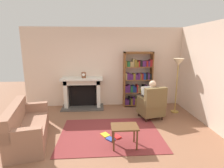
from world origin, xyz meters
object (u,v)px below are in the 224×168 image
(fireplace, at_px, (83,91))
(sofa_floral, at_px, (27,128))
(mantel_clock, at_px, (84,75))
(bookshelf, at_px, (138,80))
(seated_reader, at_px, (150,97))
(armchair_reading, at_px, (152,105))
(side_table, at_px, (125,129))
(floor_lamp, at_px, (178,67))

(fireplace, xyz_separation_m, sofa_floral, (-1.05, -2.17, -0.24))
(mantel_clock, height_order, bookshelf, bookshelf)
(seated_reader, bearing_deg, bookshelf, -95.61)
(mantel_clock, distance_m, armchair_reading, 2.39)
(armchair_reading, distance_m, seated_reader, 0.23)
(mantel_clock, xyz_separation_m, bookshelf, (1.84, 0.14, -0.23))
(bookshelf, bearing_deg, armchair_reading, -81.44)
(armchair_reading, xyz_separation_m, sofa_floral, (-3.13, -1.02, -0.10))
(fireplace, xyz_separation_m, mantel_clock, (0.06, -0.10, 0.59))
(armchair_reading, bearing_deg, seated_reader, -90.00)
(sofa_floral, xyz_separation_m, side_table, (2.14, -0.39, 0.08))
(fireplace, distance_m, seated_reader, 2.30)
(bookshelf, bearing_deg, seated_reader, -81.99)
(side_table, height_order, floor_lamp, floor_lamp)
(fireplace, xyz_separation_m, bookshelf, (1.90, 0.03, 0.36))
(fireplace, height_order, armchair_reading, fireplace)
(armchair_reading, bearing_deg, sofa_floral, 4.34)
(armchair_reading, height_order, side_table, armchair_reading)
(mantel_clock, relative_size, armchair_reading, 0.19)
(bookshelf, bearing_deg, side_table, -107.45)
(armchair_reading, distance_m, sofa_floral, 3.30)
(seated_reader, distance_m, sofa_floral, 3.32)
(bookshelf, xyz_separation_m, sofa_floral, (-2.96, -2.20, -0.60))
(armchair_reading, relative_size, floor_lamp, 0.56)
(bookshelf, distance_m, seated_reader, 1.12)
(seated_reader, height_order, floor_lamp, floor_lamp)
(mantel_clock, distance_m, bookshelf, 1.86)
(bookshelf, bearing_deg, fireplace, -178.95)
(bookshelf, distance_m, sofa_floral, 3.73)
(sofa_floral, bearing_deg, mantel_clock, -40.43)
(sofa_floral, bearing_deg, armchair_reading, -84.08)
(seated_reader, bearing_deg, floor_lamp, -172.06)
(fireplace, height_order, sofa_floral, fireplace)
(mantel_clock, bearing_deg, sofa_floral, -118.39)
(bookshelf, xyz_separation_m, armchair_reading, (0.18, -1.18, -0.49))
(fireplace, distance_m, sofa_floral, 2.42)
(seated_reader, height_order, sofa_floral, seated_reader)
(armchair_reading, bearing_deg, floor_lamp, -165.55)
(mantel_clock, distance_m, side_table, 2.76)
(fireplace, relative_size, side_table, 2.50)
(armchair_reading, height_order, sofa_floral, armchair_reading)
(sofa_floral, bearing_deg, fireplace, -37.96)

